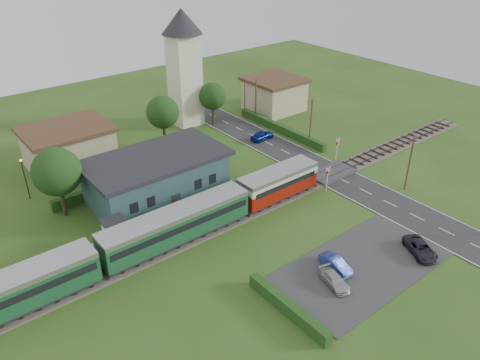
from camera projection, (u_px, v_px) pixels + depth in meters
ground at (285, 207)px, 53.02m from camera, size 120.00×120.00×0.00m
railway_track at (273, 199)px, 54.33m from camera, size 76.00×3.20×0.49m
road at (343, 180)px, 58.44m from camera, size 6.00×70.00×0.05m
car_park at (361, 266)px, 43.99m from camera, size 17.00×9.00×0.08m
crossing_deck at (331, 173)px, 59.71m from camera, size 6.20×3.40×0.45m
platform at (185, 216)px, 51.02m from camera, size 30.00×3.00×0.45m
equipment_hut at (116, 232)px, 45.93m from camera, size 2.30×2.30×2.55m
station_building at (157, 177)px, 53.77m from camera, size 16.00×9.00×5.30m
train at (148, 236)px, 44.56m from camera, size 43.20×2.90×3.40m
church_tower at (184, 60)px, 69.85m from camera, size 6.00×6.00×17.60m
house_west at (69, 147)px, 60.57m from camera, size 10.80×8.80×5.50m
house_east at (274, 94)px, 78.90m from camera, size 8.80×8.80×5.50m
hedge_carpark at (288, 307)px, 38.56m from camera, size 0.80×9.00×1.20m
hedge_roadside at (281, 129)px, 71.36m from camera, size 0.80×18.00×1.20m
hedge_station at (140, 177)px, 57.85m from camera, size 22.00×0.80×1.30m
tree_a at (57, 172)px, 49.07m from camera, size 5.20×5.20×8.00m
tree_b at (163, 112)px, 65.18m from camera, size 4.60×4.60×7.34m
tree_c at (213, 96)px, 72.15m from camera, size 4.20×4.20×6.78m
utility_pole_b at (410, 162)px, 54.87m from camera, size 1.40×0.22×7.00m
utility_pole_c at (311, 122)px, 65.79m from camera, size 1.40×0.22×7.00m
utility_pole_d at (256, 99)px, 73.98m from camera, size 1.40×0.22×7.00m
crossing_signal_near at (328, 175)px, 55.17m from camera, size 0.84×0.28×3.28m
crossing_signal_far at (337, 146)px, 62.36m from camera, size 0.84×0.28×3.28m
streetlamp_west at (25, 176)px, 53.23m from camera, size 0.30×0.30×5.15m
streetlamp_east at (245, 93)px, 78.66m from camera, size 0.30×0.30×5.15m
car_on_road at (262, 135)px, 68.94m from camera, size 3.83×1.74×1.28m
car_park_blue at (336, 264)px, 43.36m from camera, size 1.44×3.55×1.15m
car_park_silver at (334, 280)px, 41.50m from camera, size 2.28×3.79×1.03m
car_park_dark at (421, 248)px, 45.35m from camera, size 3.68×4.65×1.17m
pedestrian_near at (225, 193)px, 53.31m from camera, size 0.67×0.47×1.74m
pedestrian_far at (144, 226)px, 47.59m from camera, size 0.93×1.02×1.70m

